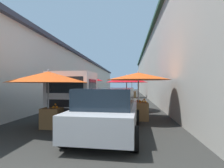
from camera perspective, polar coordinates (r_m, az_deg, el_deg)
name	(u,v)px	position (r m, az deg, el deg)	size (l,w,h in m)	color
ground	(113,102)	(15.51, 0.35, -6.02)	(90.00, 90.00, 0.00)	#282826
building_left_whitewash	(50,78)	(19.56, -19.65, 1.95)	(49.80, 7.50, 4.59)	beige
building_right_concrete	(186,67)	(18.49, 23.16, 5.08)	(49.80, 7.50, 6.52)	#A39E93
fruit_stall_far_left	(93,83)	(17.97, -6.20, 0.39)	(2.12, 2.12, 2.38)	#9E9EA3
fruit_stall_near_right	(139,81)	(7.77, 8.75, 0.85)	(2.81, 2.81, 2.18)	#9E9EA3
fruit_stall_far_right	(127,83)	(10.60, 4.87, 0.45)	(2.56, 2.56, 2.19)	#9E9EA3
fruit_stall_mid_lane	(132,84)	(21.00, 6.62, 0.07)	(2.18, 2.18, 2.34)	#9E9EA3
fruit_stall_near_left	(49,82)	(6.56, -20.05, 0.65)	(2.78, 2.78, 2.10)	#9E9EA3
hatchback_car	(108,111)	(5.51, -1.21, -8.80)	(3.99, 2.08, 1.45)	#ADAFB5
delivery_truck	(78,96)	(8.08, -11.04, -3.92)	(5.01, 2.19, 2.08)	black
vendor_by_crates	(84,92)	(16.71, -9.08, -2.46)	(0.38, 0.58, 1.59)	navy
vendor_in_shade	(75,93)	(13.77, -12.14, -3.06)	(0.27, 0.62, 1.54)	#232328
plastic_stool	(96,99)	(15.06, -5.28, -4.94)	(0.30, 0.30, 0.43)	#1E8C3F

